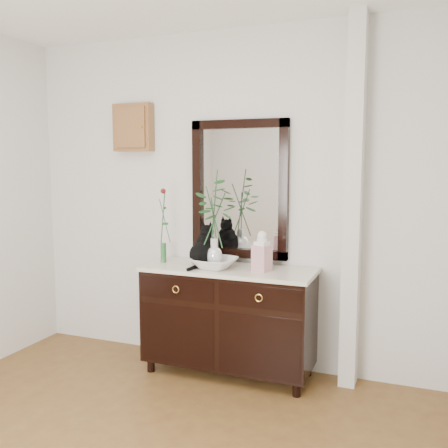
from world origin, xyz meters
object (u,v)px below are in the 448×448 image
at_px(cat, 203,246).
at_px(lotus_bowl, 214,263).
at_px(ginger_jar, 262,250).
at_px(sideboard, 229,315).

distance_m(cat, lotus_bowl, 0.17).
bearing_deg(lotus_bowl, cat, 161.32).
bearing_deg(ginger_jar, lotus_bowl, -173.71).
distance_m(sideboard, ginger_jar, 0.60).
distance_m(lotus_bowl, ginger_jar, 0.39).
relative_size(cat, ginger_jar, 1.05).
height_order(sideboard, lotus_bowl, lotus_bowl).
bearing_deg(ginger_jar, cat, -179.52).
relative_size(cat, lotus_bowl, 0.97).
bearing_deg(lotus_bowl, sideboard, 34.99).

